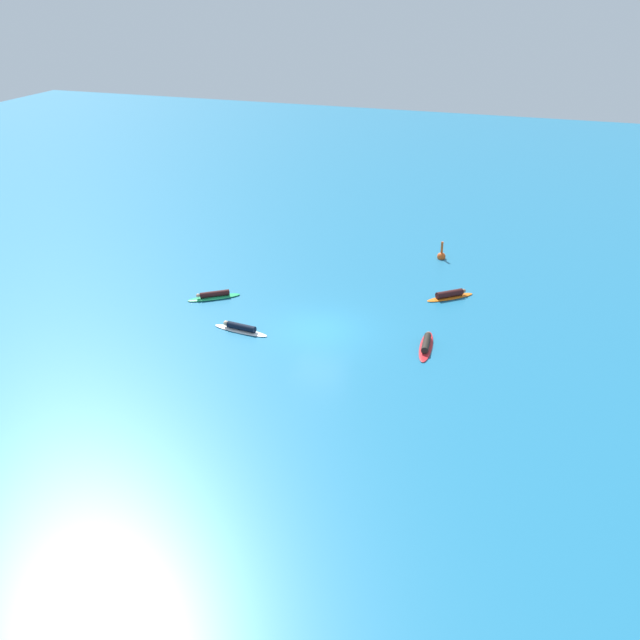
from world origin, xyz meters
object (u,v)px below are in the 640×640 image
surfer_on_white_board (240,328)px  surfer_on_orange_board (450,295)px  surfer_on_green_board (214,296)px  marker_buoy (441,256)px  surfer_on_red_board (426,344)px

surfer_on_white_board → surfer_on_orange_board: (8.73, 7.11, 0.02)m
surfer_on_white_board → surfer_on_green_board: 4.24m
marker_buoy → surfer_on_white_board: bearing=-119.6°
marker_buoy → surfer_on_green_board: bearing=-136.4°
surfer_on_orange_board → surfer_on_red_board: (-0.06, -5.89, -0.02)m
surfer_on_white_board → surfer_on_green_board: bearing=-39.7°
marker_buoy → surfer_on_red_board: bearing=-82.9°
surfer_on_red_board → surfer_on_orange_board: bearing=-6.6°
surfer_on_green_board → surfer_on_red_board: (11.58, -1.86, 0.01)m
surfer_on_green_board → marker_buoy: size_ratio=2.22×
surfer_on_white_board → marker_buoy: (7.23, 12.72, 0.03)m
surfer_on_orange_board → surfer_on_green_board: size_ratio=0.94×
surfer_on_white_board → surfer_on_green_board: (-2.91, 3.08, -0.01)m
surfer_on_white_board → marker_buoy: 14.64m
surfer_on_white_board → marker_buoy: marker_buoy is taller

